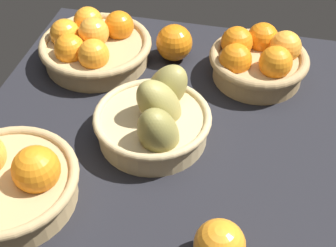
% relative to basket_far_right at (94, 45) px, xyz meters
% --- Properties ---
extents(market_tray, '(0.84, 0.72, 0.03)m').
position_rel_basket_far_right_xyz_m(market_tray, '(-0.21, -0.19, -0.06)').
color(market_tray, black).
rests_on(market_tray, ground).
extents(basket_far_right, '(0.25, 0.25, 0.11)m').
position_rel_basket_far_right_xyz_m(basket_far_right, '(0.00, 0.00, 0.00)').
color(basket_far_right, tan).
rests_on(basket_far_right, market_tray).
extents(basket_center_pears, '(0.23, 0.22, 0.14)m').
position_rel_basket_far_right_xyz_m(basket_center_pears, '(-0.21, -0.19, 0.00)').
color(basket_center_pears, tan).
rests_on(basket_center_pears, market_tray).
extents(basket_far_left, '(0.24, 0.24, 0.11)m').
position_rel_basket_far_right_xyz_m(basket_far_left, '(-0.41, 0.01, 0.00)').
color(basket_far_left, tan).
rests_on(basket_far_left, market_tray).
extents(basket_near_right, '(0.22, 0.22, 0.10)m').
position_rel_basket_far_right_xyz_m(basket_near_right, '(0.02, -0.37, 0.00)').
color(basket_near_right, tan).
rests_on(basket_near_right, market_tray).
extents(loose_orange_front_gap, '(0.08, 0.08, 0.08)m').
position_rel_basket_far_right_xyz_m(loose_orange_front_gap, '(-0.45, -0.35, -0.00)').
color(loose_orange_front_gap, orange).
rests_on(loose_orange_front_gap, market_tray).
extents(loose_orange_back_gap, '(0.08, 0.08, 0.08)m').
position_rel_basket_far_right_xyz_m(loose_orange_back_gap, '(0.05, -0.18, -0.00)').
color(loose_orange_back_gap, orange).
rests_on(loose_orange_back_gap, market_tray).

